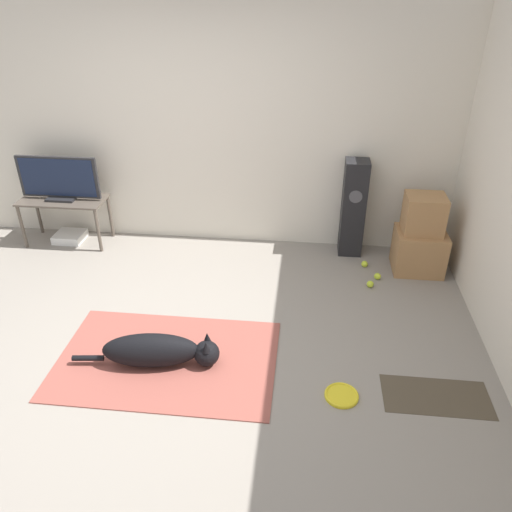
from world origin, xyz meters
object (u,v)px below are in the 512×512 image
(dog, at_px, (159,351))
(frisbee, at_px, (342,395))
(tennis_ball_near_speaker, at_px, (365,264))
(floor_speaker, at_px, (353,208))
(cardboard_box_lower, at_px, (419,251))
(cardboard_box_upper, at_px, (424,214))
(tv, at_px, (58,179))
(game_console, at_px, (70,237))
(tennis_ball_loose_on_carpet, at_px, (370,284))
(tennis_ball_by_boxes, at_px, (377,276))
(tv_stand, at_px, (64,205))

(dog, xyz_separation_m, frisbee, (1.38, -0.18, -0.13))
(tennis_ball_near_speaker, bearing_deg, dog, -135.27)
(dog, distance_m, floor_speaker, 2.53)
(frisbee, distance_m, cardboard_box_lower, 2.04)
(cardboard_box_upper, relative_size, floor_speaker, 0.36)
(frisbee, height_order, tennis_ball_near_speaker, tennis_ball_near_speaker)
(cardboard_box_upper, height_order, floor_speaker, floor_speaker)
(cardboard_box_upper, relative_size, tv, 0.43)
(tv, height_order, game_console, tv)
(cardboard_box_lower, relative_size, floor_speaker, 0.47)
(cardboard_box_upper, height_order, tv, tv)
(dog, distance_m, cardboard_box_lower, 2.76)
(frisbee, height_order, tennis_ball_loose_on_carpet, tennis_ball_loose_on_carpet)
(dog, distance_m, frisbee, 1.39)
(cardboard_box_lower, bearing_deg, frisbee, -113.84)
(tv, distance_m, game_console, 0.70)
(dog, height_order, tennis_ball_near_speaker, dog)
(cardboard_box_lower, bearing_deg, tennis_ball_near_speaker, -178.87)
(floor_speaker, distance_m, game_console, 3.15)
(tennis_ball_by_boxes, bearing_deg, game_console, 172.21)
(cardboard_box_upper, bearing_deg, tennis_ball_by_boxes, -147.52)
(dog, height_order, tv_stand, tv_stand)
(tennis_ball_near_speaker, relative_size, tennis_ball_loose_on_carpet, 1.00)
(tennis_ball_by_boxes, height_order, tennis_ball_near_speaker, same)
(frisbee, relative_size, game_console, 0.78)
(floor_speaker, xyz_separation_m, tv_stand, (-3.10, -0.10, -0.07))
(floor_speaker, height_order, tv, floor_speaker)
(tv_stand, height_order, game_console, tv_stand)
(cardboard_box_upper, distance_m, tennis_ball_by_boxes, 0.74)
(dog, bearing_deg, game_console, 129.68)
(tennis_ball_loose_on_carpet, bearing_deg, floor_speaker, 103.58)
(tv, distance_m, tennis_ball_loose_on_carpet, 3.39)
(cardboard_box_lower, bearing_deg, tennis_ball_by_boxes, -149.85)
(cardboard_box_lower, height_order, tennis_ball_by_boxes, cardboard_box_lower)
(tv_stand, xyz_separation_m, tennis_ball_loose_on_carpet, (3.26, -0.59, -0.41))
(tennis_ball_by_boxes, xyz_separation_m, tennis_ball_loose_on_carpet, (-0.08, -0.15, 0.00))
(dog, xyz_separation_m, tv_stand, (-1.56, 1.87, 0.30))
(dog, height_order, cardboard_box_upper, cardboard_box_upper)
(tv_stand, distance_m, tv, 0.30)
(game_console, bearing_deg, cardboard_box_upper, -3.16)
(cardboard_box_lower, height_order, tennis_ball_loose_on_carpet, cardboard_box_lower)
(floor_speaker, distance_m, tv, 3.11)
(game_console, bearing_deg, tv, -50.93)
(floor_speaker, relative_size, tv_stand, 1.13)
(frisbee, bearing_deg, tennis_ball_loose_on_carpet, 77.39)
(tennis_ball_by_boxes, bearing_deg, tennis_ball_loose_on_carpet, -118.86)
(tennis_ball_near_speaker, bearing_deg, tennis_ball_by_boxes, -64.74)
(dog, bearing_deg, cardboard_box_lower, 37.34)
(tennis_ball_near_speaker, height_order, game_console, game_console)
(cardboard_box_lower, distance_m, game_console, 3.78)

